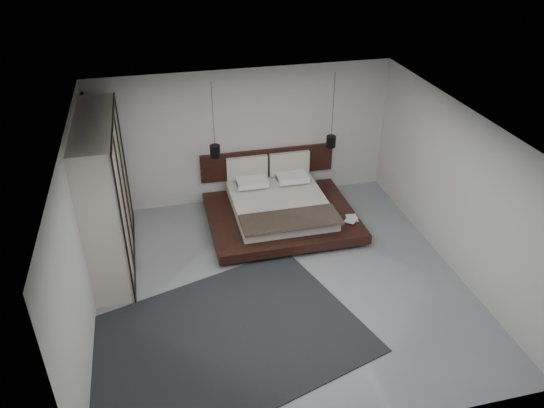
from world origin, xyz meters
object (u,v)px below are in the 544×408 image
object	(u,v)px
pendant_left	(215,151)
wardrobe	(105,195)
bed	(280,208)
lattice_screen	(93,168)
rug	(221,340)
pendant_right	(331,141)

from	to	relation	value
pendant_left	wardrobe	xyz separation A→B (m)	(-2.00, -0.99, -0.14)
bed	wardrobe	xyz separation A→B (m)	(-3.16, -0.55, 1.02)
wardrobe	lattice_screen	bearing A→B (deg)	103.00
bed	wardrobe	world-z (taller)	wardrobe
lattice_screen	rug	world-z (taller)	lattice_screen
wardrobe	pendant_left	bearing A→B (deg)	26.42
pendant_left	pendant_right	xyz separation A→B (m)	(2.32, 0.00, -0.04)
pendant_left	wardrobe	bearing A→B (deg)	-153.58
pendant_right	wardrobe	distance (m)	4.43
lattice_screen	pendant_right	distance (m)	4.57
pendant_left	wardrobe	distance (m)	2.24
pendant_left	bed	bearing A→B (deg)	-21.16
bed	pendant_right	bearing A→B (deg)	21.16
lattice_screen	pendant_right	world-z (taller)	pendant_right
lattice_screen	rug	size ratio (longest dim) A/B	0.65
lattice_screen	rug	xyz separation A→B (m)	(1.76, -3.55, -1.29)
bed	wardrobe	bearing A→B (deg)	-170.19
wardrobe	rug	xyz separation A→B (m)	(1.51, -2.46, -1.30)
pendant_left	lattice_screen	bearing A→B (deg)	177.56
lattice_screen	wardrobe	distance (m)	1.12
pendant_right	wardrobe	size ratio (longest dim) A/B	0.57
lattice_screen	pendant_right	xyz separation A→B (m)	(4.57, -0.10, 0.11)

